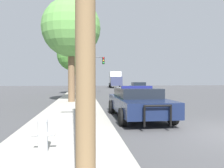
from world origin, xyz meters
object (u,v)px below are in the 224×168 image
fire_hydrant (43,133)px  traffic_light (86,66)px  car_background_oncoming (139,87)px  tree_sidewalk_far (81,67)px  box_truck (115,79)px  tree_sidewalk_mid (73,55)px  tree_sidewalk_near (71,28)px  police_car (138,102)px

fire_hydrant → traffic_light: bearing=86.9°
car_background_oncoming → tree_sidewalk_far: tree_sidewalk_far is taller
box_truck → tree_sidewalk_mid: 22.32m
tree_sidewalk_near → box_truck: bearing=76.0°
fire_hydrant → traffic_light: size_ratio=0.17×
fire_hydrant → tree_sidewalk_far: bearing=89.4°
police_car → tree_sidewalk_near: size_ratio=0.69×
traffic_light → box_truck: size_ratio=0.62×
traffic_light → tree_sidewalk_near: tree_sidewalk_near is taller
police_car → box_truck: 36.64m
police_car → tree_sidewalk_near: tree_sidewalk_near is taller
car_background_oncoming → police_car: bearing=79.4°
car_background_oncoming → tree_sidewalk_far: size_ratio=0.71×
tree_sidewalk_mid → traffic_light: bearing=61.1°
traffic_light → tree_sidewalk_far: tree_sidewalk_far is taller
car_background_oncoming → tree_sidewalk_mid: tree_sidewalk_mid is taller
fire_hydrant → box_truck: (7.54, 40.84, 1.24)m
traffic_light → car_background_oncoming: size_ratio=1.13×
tree_sidewalk_far → car_background_oncoming: bearing=-62.7°
tree_sidewalk_far → box_truck: bearing=32.3°
traffic_light → tree_sidewalk_far: bearing=93.4°
fire_hydrant → car_background_oncoming: (7.78, 22.05, 0.19)m
fire_hydrant → tree_sidewalk_far: (0.41, 36.33, 3.45)m
police_car → tree_sidewalk_far: 32.15m
police_car → traffic_light: (-1.99, 18.26, 2.69)m
tree_sidewalk_mid → tree_sidewalk_near: tree_sidewalk_near is taller
box_truck → tree_sidewalk_far: (-7.13, -4.51, 2.21)m
car_background_oncoming → tree_sidewalk_far: bearing=-58.8°
traffic_light → box_truck: (6.32, 18.10, -1.63)m
box_truck → tree_sidewalk_near: bearing=79.9°
fire_hydrant → tree_sidewalk_far: size_ratio=0.13×
police_car → car_background_oncoming: bearing=-104.6°
police_car → tree_sidewalk_mid: 16.43m
tree_sidewalk_far → tree_sidewalk_near: bearing=-90.8°
traffic_light → fire_hydrant: bearing=-93.1°
tree_sidewalk_far → tree_sidewalk_mid: size_ratio=0.92×
tree_sidewalk_near → fire_hydrant: bearing=-90.2°
box_truck → tree_sidewalk_near: tree_sidewalk_near is taller
police_car → tree_sidewalk_far: size_ratio=0.88×
fire_hydrant → tree_sidewalk_near: (0.03, 10.74, 4.72)m
police_car → tree_sidewalk_near: bearing=-63.2°
car_background_oncoming → tree_sidewalk_mid: (-8.02, -1.96, 3.76)m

